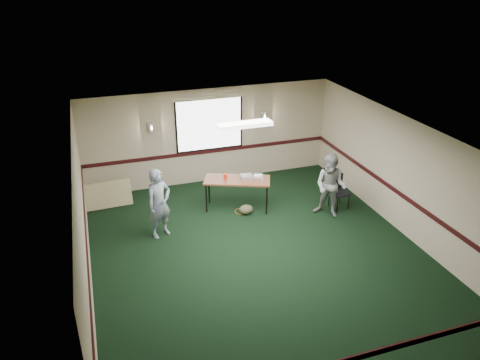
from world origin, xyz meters
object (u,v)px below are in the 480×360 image
object	(u,v)px
conference_chair	(338,189)
person_left	(159,203)
person_right	(331,186)
folding_table	(237,181)
projector	(247,177)

from	to	relation	value
conference_chair	person_left	bearing A→B (deg)	171.96
person_left	person_right	xyz separation A→B (m)	(4.13, -0.39, -0.02)
conference_chair	person_right	bearing A→B (deg)	-147.75
folding_table	person_left	size ratio (longest dim) A/B	1.07
projector	conference_chair	world-z (taller)	projector
person_left	person_right	world-z (taller)	person_left
conference_chair	person_left	distance (m)	4.56
folding_table	conference_chair	distance (m)	2.59
folding_table	conference_chair	size ratio (longest dim) A/B	2.06
projector	person_left	xyz separation A→B (m)	(-2.31, -0.64, -0.04)
conference_chair	person_left	xyz separation A→B (m)	(-4.55, 0.04, 0.32)
conference_chair	person_right	world-z (taller)	person_right
folding_table	projector	xyz separation A→B (m)	(0.24, -0.03, 0.11)
folding_table	person_left	bearing A→B (deg)	-139.63
person_right	person_left	bearing A→B (deg)	-139.72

